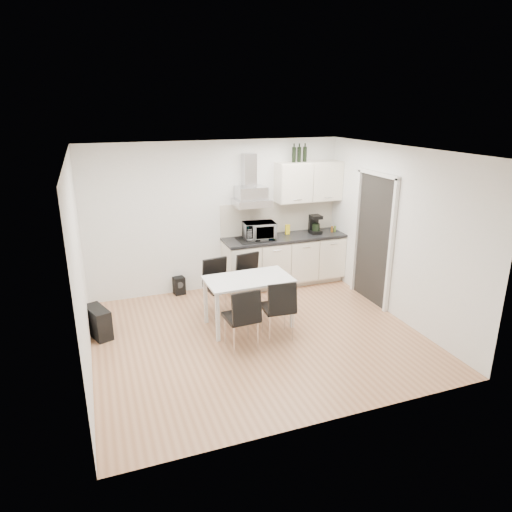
{
  "coord_description": "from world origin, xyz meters",
  "views": [
    {
      "loc": [
        -2.03,
        -5.49,
        3.15
      ],
      "look_at": [
        0.09,
        0.31,
        1.1
      ],
      "focal_mm": 32.0,
      "sensor_mm": 36.0,
      "label": 1
    }
  ],
  "objects": [
    {
      "name": "chair_far_right",
      "position": [
        0.28,
        0.93,
        0.44
      ],
      "size": [
        0.52,
        0.57,
        0.88
      ],
      "primitive_type": null,
      "rotation": [
        0.0,
        0.0,
        3.33
      ],
      "color": "black",
      "rests_on": "ground"
    },
    {
      "name": "ceiling",
      "position": [
        0.0,
        0.0,
        2.6
      ],
      "size": [
        4.5,
        4.5,
        0.0
      ],
      "primitive_type": "plane",
      "color": "white",
      "rests_on": "wall_back"
    },
    {
      "name": "ground",
      "position": [
        0.0,
        0.0,
        0.0
      ],
      "size": [
        4.5,
        4.5,
        0.0
      ],
      "primitive_type": "plane",
      "color": "tan",
      "rests_on": "ground"
    },
    {
      "name": "wall_front",
      "position": [
        0.0,
        -2.0,
        1.3
      ],
      "size": [
        4.5,
        0.1,
        2.6
      ],
      "primitive_type": "cube",
      "color": "white",
      "rests_on": "ground"
    },
    {
      "name": "wall_left",
      "position": [
        -2.25,
        0.0,
        1.3
      ],
      "size": [
        0.1,
        4.0,
        2.6
      ],
      "primitive_type": "cube",
      "color": "white",
      "rests_on": "ground"
    },
    {
      "name": "chair_near_right",
      "position": [
        0.26,
        -0.12,
        0.44
      ],
      "size": [
        0.48,
        0.53,
        0.88
      ],
      "primitive_type": null,
      "rotation": [
        0.0,
        0.0,
        -0.08
      ],
      "color": "black",
      "rests_on": "ground"
    },
    {
      "name": "doorway",
      "position": [
        2.21,
        0.55,
        1.05
      ],
      "size": [
        0.08,
        1.04,
        2.1
      ],
      "primitive_type": "cube",
      "color": "white",
      "rests_on": "ground"
    },
    {
      "name": "kitchenette",
      "position": [
        1.19,
        1.73,
        0.83
      ],
      "size": [
        2.22,
        0.64,
        2.52
      ],
      "color": "beige",
      "rests_on": "ground"
    },
    {
      "name": "wall_back",
      "position": [
        0.0,
        2.0,
        1.3
      ],
      "size": [
        4.5,
        0.1,
        2.6
      ],
      "primitive_type": "cube",
      "color": "white",
      "rests_on": "ground"
    },
    {
      "name": "chair_far_left",
      "position": [
        -0.29,
        0.88,
        0.44
      ],
      "size": [
        0.51,
        0.56,
        0.88
      ],
      "primitive_type": null,
      "rotation": [
        0.0,
        0.0,
        3.29
      ],
      "color": "black",
      "rests_on": "ground"
    },
    {
      "name": "chair_near_left",
      "position": [
        -0.31,
        -0.22,
        0.44
      ],
      "size": [
        0.47,
        0.53,
        0.88
      ],
      "primitive_type": null,
      "rotation": [
        0.0,
        0.0,
        0.06
      ],
      "color": "black",
      "rests_on": "ground"
    },
    {
      "name": "floor_speaker",
      "position": [
        -0.75,
        1.9,
        0.16
      ],
      "size": [
        0.21,
        0.19,
        0.31
      ],
      "primitive_type": "cube",
      "rotation": [
        0.0,
        0.0,
        0.15
      ],
      "color": "black",
      "rests_on": "ground"
    },
    {
      "name": "wall_right",
      "position": [
        2.25,
        0.0,
        1.3
      ],
      "size": [
        0.1,
        4.0,
        2.6
      ],
      "primitive_type": "cube",
      "color": "white",
      "rests_on": "ground"
    },
    {
      "name": "guitar_amp",
      "position": [
        -2.12,
        0.78,
        0.22
      ],
      "size": [
        0.39,
        0.56,
        0.43
      ],
      "rotation": [
        0.0,
        0.0,
        0.35
      ],
      "color": "black",
      "rests_on": "ground"
    },
    {
      "name": "dining_table",
      "position": [
        0.0,
        0.37,
        0.66
      ],
      "size": [
        1.26,
        0.74,
        0.75
      ],
      "rotation": [
        0.0,
        0.0,
        0.02
      ],
      "color": "white",
      "rests_on": "ground"
    }
  ]
}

